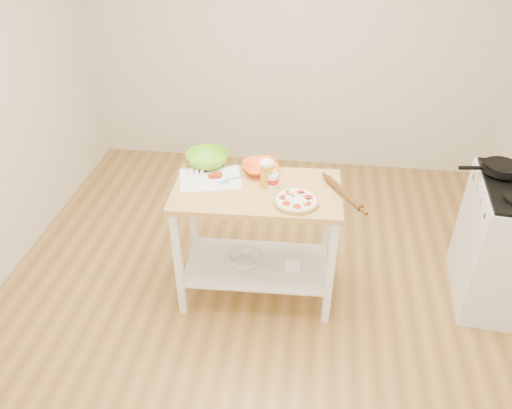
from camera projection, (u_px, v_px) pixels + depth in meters
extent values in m
cube|color=#9F753A|center=(263.00, 317.00, 3.52)|extent=(4.00, 4.50, 0.02)
cube|color=beige|center=(294.00, 32.00, 4.60)|extent=(4.00, 0.02, 2.70)
cube|color=tan|center=(257.00, 191.00, 3.22)|extent=(1.11, 0.64, 0.04)
cube|color=white|center=(257.00, 265.00, 3.58)|extent=(1.03, 0.58, 0.02)
cube|color=white|center=(179.00, 265.00, 3.31)|extent=(0.05, 0.05, 0.86)
cube|color=white|center=(194.00, 220.00, 3.72)|extent=(0.05, 0.05, 0.86)
cube|color=white|center=(330.00, 274.00, 3.23)|extent=(0.05, 0.05, 0.86)
cube|color=white|center=(328.00, 228.00, 3.65)|extent=(0.05, 0.05, 0.86)
cylinder|color=black|center=(502.00, 168.00, 3.28)|extent=(0.26, 0.26, 0.03)
cube|color=black|center=(471.00, 168.00, 3.29)|extent=(0.16, 0.05, 0.02)
cylinder|color=tan|center=(296.00, 202.00, 3.08)|extent=(0.28, 0.28, 0.02)
cylinder|color=tan|center=(296.00, 200.00, 3.07)|extent=(0.28, 0.28, 0.01)
cylinder|color=white|center=(296.00, 200.00, 3.07)|extent=(0.25, 0.25, 0.01)
cylinder|color=#AE2810|center=(309.00, 197.00, 3.08)|extent=(0.05, 0.05, 0.01)
cylinder|color=#AE2810|center=(301.00, 192.00, 3.13)|extent=(0.05, 0.05, 0.01)
cylinder|color=#AE2810|center=(290.00, 193.00, 3.13)|extent=(0.05, 0.05, 0.01)
cylinder|color=#AE2810|center=(283.00, 197.00, 3.08)|extent=(0.05, 0.05, 0.01)
cylinder|color=#AE2810|center=(286.00, 204.00, 3.02)|extent=(0.05, 0.05, 0.01)
cylinder|color=#AE2810|center=(297.00, 206.00, 3.00)|extent=(0.05, 0.05, 0.01)
cylinder|color=#AE2810|center=(307.00, 204.00, 3.03)|extent=(0.05, 0.05, 0.01)
sphere|color=white|center=(302.00, 196.00, 3.09)|extent=(0.03, 0.03, 0.03)
sphere|color=white|center=(291.00, 193.00, 3.12)|extent=(0.03, 0.03, 0.03)
sphere|color=white|center=(287.00, 199.00, 3.06)|extent=(0.03, 0.03, 0.03)
sphere|color=white|center=(294.00, 204.00, 3.02)|extent=(0.03, 0.03, 0.03)
sphere|color=white|center=(305.00, 202.00, 3.04)|extent=(0.03, 0.03, 0.03)
plane|color=#0E5F11|center=(308.00, 199.00, 3.06)|extent=(0.03, 0.03, 0.00)
plane|color=#0E5F11|center=(302.00, 193.00, 3.12)|extent=(0.03, 0.03, 0.00)
plane|color=#0E5F11|center=(293.00, 195.00, 3.10)|extent=(0.03, 0.03, 0.00)
plane|color=#0E5F11|center=(285.00, 198.00, 3.07)|extent=(0.03, 0.03, 0.00)
plane|color=#0E5F11|center=(293.00, 202.00, 3.03)|extent=(0.03, 0.03, 0.00)
cube|color=white|center=(210.00, 179.00, 3.30)|extent=(0.46, 0.39, 0.01)
cube|color=#F4EACC|center=(191.00, 172.00, 3.34)|extent=(0.03, 0.03, 0.02)
cube|color=#F4EACC|center=(197.00, 172.00, 3.34)|extent=(0.03, 0.03, 0.02)
cube|color=#F4EACC|center=(202.00, 172.00, 3.34)|extent=(0.03, 0.03, 0.02)
cube|color=#F4EACC|center=(191.00, 170.00, 3.37)|extent=(0.03, 0.03, 0.02)
cube|color=#F4EACC|center=(197.00, 170.00, 3.37)|extent=(0.03, 0.03, 0.02)
cube|color=#F4EACC|center=(202.00, 169.00, 3.37)|extent=(0.03, 0.03, 0.02)
cylinder|color=#AE2810|center=(213.00, 176.00, 3.31)|extent=(0.07, 0.07, 0.01)
cylinder|color=#AE2810|center=(215.00, 175.00, 3.31)|extent=(0.07, 0.07, 0.01)
cylinder|color=#AE2810|center=(217.00, 174.00, 3.31)|extent=(0.07, 0.07, 0.01)
cube|color=#46B59C|center=(224.00, 182.00, 3.25)|extent=(0.07, 0.06, 0.01)
cylinder|color=#46B59C|center=(233.00, 178.00, 3.29)|extent=(0.09, 0.06, 0.01)
cube|color=silver|center=(221.00, 168.00, 3.41)|extent=(0.17, 0.11, 0.00)
cube|color=black|center=(203.00, 171.00, 3.36)|extent=(0.10, 0.07, 0.01)
imported|color=#FA5E13|center=(261.00, 168.00, 3.38)|extent=(0.31, 0.31, 0.06)
imported|color=#6AC719|center=(207.00, 159.00, 3.44)|extent=(0.34, 0.34, 0.09)
cylinder|color=gold|center=(267.00, 175.00, 3.20)|extent=(0.08, 0.08, 0.15)
cylinder|color=white|center=(267.00, 163.00, 3.15)|extent=(0.09, 0.09, 0.02)
cylinder|color=white|center=(272.00, 180.00, 3.21)|extent=(0.08, 0.08, 0.10)
cylinder|color=red|center=(272.00, 180.00, 3.21)|extent=(0.08, 0.08, 0.04)
cylinder|color=silver|center=(276.00, 170.00, 3.16)|extent=(0.01, 0.05, 0.10)
cylinder|color=#533113|center=(343.00, 193.00, 3.13)|extent=(0.24, 0.35, 0.04)
imported|color=silver|center=(245.00, 260.00, 3.56)|extent=(0.29, 0.29, 0.07)
cube|color=white|center=(293.00, 262.00, 3.51)|extent=(0.11, 0.11, 0.11)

